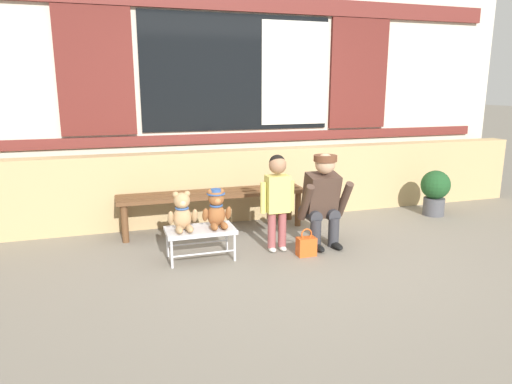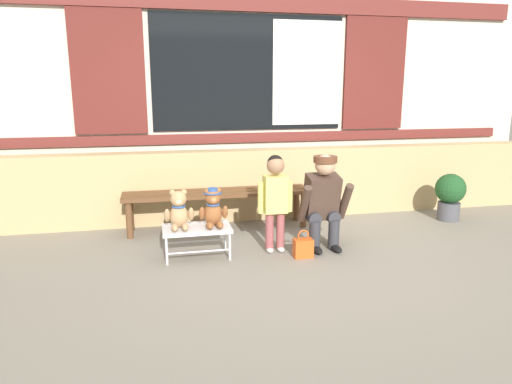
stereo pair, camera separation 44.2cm
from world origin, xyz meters
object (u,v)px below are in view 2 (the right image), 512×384
Objects in this scene: teddy_bear_plain at (179,211)px; teddy_bear_with_hat at (213,208)px; wooden_bench_long at (218,197)px; adult_crouching at (323,201)px; potted_plant at (450,194)px; child_standing at (275,193)px; small_display_bench at (197,230)px; handbag_on_ground at (303,248)px.

teddy_bear_with_hat is (0.32, 0.00, 0.01)m from teddy_bear_plain.
teddy_bear_plain is at bearing -119.27° from wooden_bench_long.
adult_crouching is 1.94m from potted_plant.
potted_plant is at bearing -4.77° from wooden_bench_long.
child_standing reaches higher than wooden_bench_long.
potted_plant is (3.10, 0.62, 0.06)m from small_display_bench.
adult_crouching reaches higher than teddy_bear_plain.
teddy_bear_plain is at bearing 179.49° from small_display_bench.
wooden_bench_long is at bearing 117.52° from child_standing.
small_display_bench is 3.16m from potted_plant.
small_display_bench is 1.12× the size of potted_plant.
teddy_bear_plain is 3.32m from potted_plant.
teddy_bear_with_hat is 1.34× the size of handbag_on_ground.
handbag_on_ground is at bearing -44.07° from child_standing.
wooden_bench_long is 0.99m from child_standing.
teddy_bear_plain is 1.34× the size of handbag_on_ground.
wooden_bench_long is at bearing 175.23° from potted_plant.
teddy_bear_plain reaches higher than small_display_bench.
adult_crouching is (1.42, 0.02, 0.02)m from teddy_bear_plain.
potted_plant is (2.94, 0.61, -0.15)m from teddy_bear_with_hat.
small_display_bench is at bearing -110.35° from wooden_bench_long.
small_display_bench is 1.28m from adult_crouching.
teddy_bear_with_hat reaches higher than potted_plant.
small_display_bench is at bearing 179.48° from child_standing.
child_standing is at bearing -165.10° from potted_plant.
potted_plant is (2.79, -0.23, -0.05)m from wooden_bench_long.
teddy_bear_plain reaches higher than handbag_on_ground.
child_standing is 1.68× the size of potted_plant.
teddy_bear_plain is at bearing -179.19° from adult_crouching.
small_display_bench is 0.67× the size of child_standing.
teddy_bear_plain reaches higher than wooden_bench_long.
handbag_on_ground is (0.82, -0.22, -0.38)m from teddy_bear_with_hat.
small_display_bench is 0.26m from teddy_bear_with_hat.
child_standing reaches higher than adult_crouching.
potted_plant is at bearing 17.92° from adult_crouching.
child_standing is at bearing 135.93° from handbag_on_ground.
child_standing is at bearing -0.86° from teddy_bear_with_hat.
teddy_bear_plain is 1.42m from adult_crouching.
potted_plant is at bearing 10.67° from teddy_bear_plain.
wooden_bench_long is 5.78× the size of teddy_bear_with_hat.
teddy_bear_with_hat is at bearing -168.21° from potted_plant.
handbag_on_ground is at bearing -12.73° from small_display_bench.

